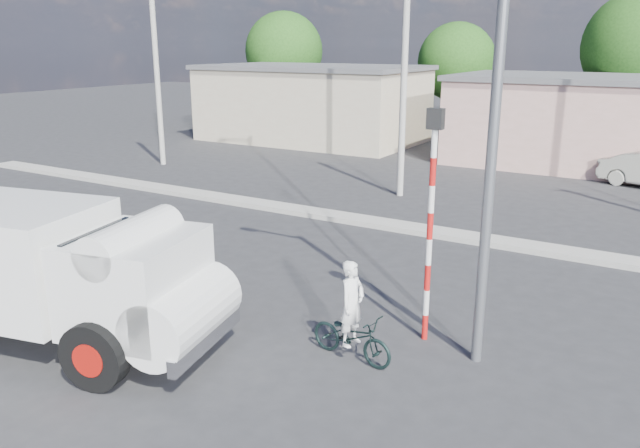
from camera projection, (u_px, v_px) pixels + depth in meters
The scene contains 10 objects.
ground_plane at pixel (243, 330), 12.27m from camera, with size 120.00×120.00×0.00m, color #2B2B2E.
median at pixel (406, 227), 18.83m from camera, with size 40.00×0.80×0.16m, color #99968E.
truck at pixel (54, 271), 11.32m from camera, with size 6.68×3.60×2.62m.
bicycle at pixel (352, 337), 11.04m from camera, with size 0.58×1.66×0.87m, color black.
cyclist at pixel (352, 319), 10.94m from camera, with size 0.56×0.37×1.55m, color white.
traffic_pole at pixel (431, 208), 11.19m from camera, with size 0.28×0.18×4.36m.
streetlight at pixel (488, 74), 9.82m from camera, with size 2.34×0.22×9.00m.
building_row at pixel (549, 116), 29.22m from camera, with size 37.80×7.30×4.44m.
tree_row at pixel (634, 52), 32.41m from camera, with size 43.62×7.43×8.42m.
utility_poles at pixel (559, 89), 19.39m from camera, with size 35.40×0.24×8.00m.
Camera 1 is at (7.08, -8.81, 5.44)m, focal length 35.00 mm.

